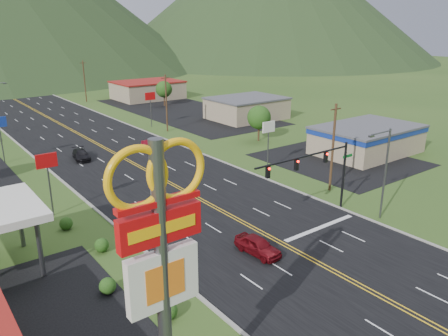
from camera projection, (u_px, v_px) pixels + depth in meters
ground at (409, 312)px, 28.80m from camera, size 500.00×500.00×0.00m
road at (409, 312)px, 28.80m from camera, size 20.00×460.00×0.04m
pylon_sign at (161, 251)px, 17.69m from camera, size 4.32×0.60×14.00m
traffic_signal at (318, 166)px, 41.48m from camera, size 13.10×0.43×7.00m
streetlight_east at (384, 168)px, 41.18m from camera, size 3.28×0.25×9.00m
building_east_near at (367, 138)px, 64.25m from camera, size 15.40×10.40×4.10m
building_east_mid at (247, 108)px, 88.18m from camera, size 14.40×11.40×4.30m
building_east_far at (148, 90)px, 112.41m from camera, size 16.40×12.40×4.50m
pole_sign_west_a at (47, 167)px, 41.97m from camera, size 2.00×0.18×6.40m
pole_sign_east_a at (269, 132)px, 55.92m from camera, size 2.00×0.18×6.40m
pole_sign_east_b at (150, 100)px, 80.19m from camera, size 2.00×0.18×6.40m
tree_east_a at (259, 117)px, 70.54m from camera, size 3.84×3.84×5.82m
tree_east_b at (164, 89)px, 101.66m from camera, size 3.84×3.84×5.82m
utility_pole_a at (333, 147)px, 48.60m from camera, size 1.60×0.28×10.00m
utility_pole_b at (166, 103)px, 76.66m from camera, size 1.60×0.28×10.00m
utility_pole_c at (85, 81)px, 107.01m from camera, size 1.60×0.28×10.00m
utility_pole_d at (39, 69)px, 137.35m from camera, size 1.60×0.28×10.00m
car_red_near at (258, 246)px, 35.90m from camera, size 2.08×4.46×1.48m
car_dark_mid at (81, 155)px, 61.39m from camera, size 2.68×5.01×1.38m
car_red_far at (151, 143)px, 67.62m from camera, size 1.54×4.01×1.30m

